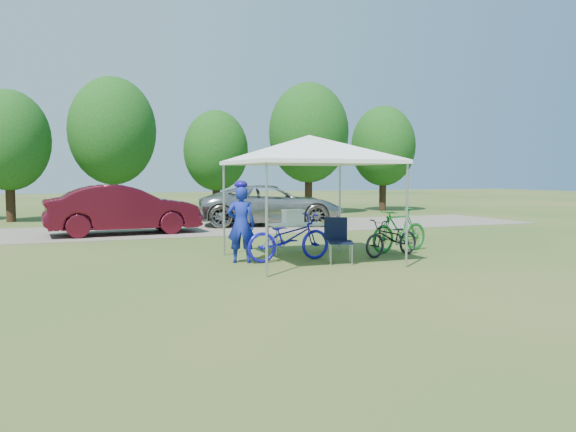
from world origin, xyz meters
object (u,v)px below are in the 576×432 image
Objects in this scene: cyclist at (241,225)px; bike_dark at (392,238)px; bike_blue at (289,238)px; folding_table at (303,225)px; folding_chair at (338,236)px; bike_green at (400,230)px; minivan at (271,205)px; sedan at (123,209)px; cooler at (293,217)px.

cyclist is 1.00× the size of bike_dark.
folding_table is at bearing -40.68° from bike_blue.
bike_blue is (1.04, -0.15, -0.31)m from cyclist.
bike_green reaches higher than folding_chair.
cyclist is 8.89m from minivan.
cyclist is at bearing 76.71° from bike_blue.
bike_blue is at bearing -161.99° from sedan.
bike_green is at bearing 120.78° from bike_dark.
cooler is at bearing 179.01° from minivan.
cooler is 1.90m from cyclist.
cyclist reaches higher than sedan.
bike_green is (2.18, 1.02, -0.04)m from folding_chair.
sedan is at bearing -52.46° from cyclist.
folding_table is at bearing -178.93° from minivan.
bike_blue is at bearing -165.70° from cyclist.
folding_table is 2.15m from bike_dark.
cyclist is 0.35× the size of sedan.
cooler is 2.40m from bike_dark.
bike_blue is at bearing -125.76° from folding_table.
bike_green reaches higher than bike_dark.
sedan is (-5.41, -1.31, 0.03)m from minivan.
cooler is at bearing -153.74° from sedan.
folding_table is 6.88m from sedan.
sedan is (-5.89, 6.61, 0.26)m from bike_green.
bike_dark is (1.92, -1.37, -0.45)m from cooler.
bike_blue reaches higher than bike_dark.
bike_green is 8.86m from sedan.
cyclist is (-1.88, -1.01, 0.16)m from folding_table.
bike_dark is (-0.56, -0.57, -0.10)m from bike_green.
cyclist is 0.92× the size of bike_green.
cooler reaches higher than bike_dark.
bike_dark is (2.48, -0.20, -0.08)m from bike_blue.
folding_table is 1.82m from folding_chair.
cyclist is at bearing 178.99° from folding_chair.
folding_chair is 0.59× the size of bike_dark.
bike_blue is 1.20× the size of bike_dark.
bike_dark is at bearing -165.86° from minivan.
bike_dark is at bearing -147.59° from sedan.
folding_table is at bearing 0.00° from cooler.
cooler is 0.29× the size of bike_dark.
folding_table is 2.35m from bike_green.
bike_green is at bearing -142.46° from sedan.
folding_table is 0.36× the size of sedan.
bike_blue is 8.68m from minivan.
sedan is (-5.33, 7.18, 0.36)m from bike_dark.
bike_blue is 2.49m from bike_dark.
bike_dark is (3.52, -0.36, -0.39)m from cyclist.
bike_dark reaches higher than folding_table.
bike_dark is at bearing -99.62° from bike_blue.
sedan is at bearing 118.33° from minivan.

